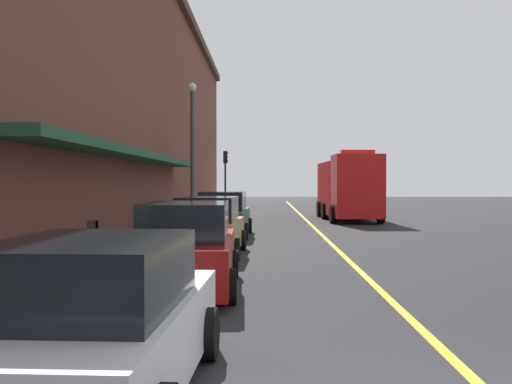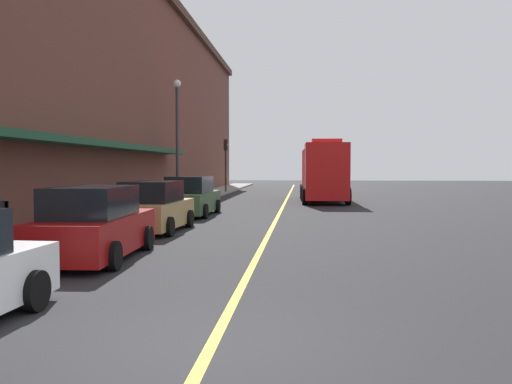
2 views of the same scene
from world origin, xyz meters
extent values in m
plane|color=#232326|center=(0.00, 25.00, 0.00)|extent=(112.00, 112.00, 0.00)
cube|color=gray|center=(-6.20, 25.00, 0.07)|extent=(2.40, 70.00, 0.15)
cube|color=gold|center=(0.00, 25.00, 0.00)|extent=(0.16, 70.00, 0.01)
cube|color=brown|center=(-11.97, 24.00, 6.58)|extent=(9.13, 64.00, 13.16)
cube|color=#19472D|center=(-6.85, 16.00, 3.10)|extent=(1.20, 22.40, 0.24)
cylinder|color=black|center=(-2.99, 1.56, 0.32)|extent=(0.24, 0.65, 0.64)
cube|color=maroon|center=(-3.86, 6.28, 0.61)|extent=(1.94, 4.74, 0.87)
cube|color=black|center=(-3.85, 6.05, 1.40)|extent=(1.69, 2.63, 0.71)
cylinder|color=black|center=(-4.81, 7.70, 0.32)|extent=(0.24, 0.65, 0.64)
cylinder|color=black|center=(-3.02, 7.77, 0.32)|extent=(0.24, 0.65, 0.64)
cylinder|color=black|center=(-4.70, 4.80, 0.32)|extent=(0.24, 0.65, 0.64)
cylinder|color=black|center=(-2.91, 4.87, 0.32)|extent=(0.24, 0.65, 0.64)
cube|color=#A5844C|center=(-3.97, 11.90, 0.60)|extent=(1.91, 4.37, 0.86)
cube|color=black|center=(-3.98, 11.69, 1.38)|extent=(1.68, 2.42, 0.70)
cylinder|color=black|center=(-4.83, 13.27, 0.32)|extent=(0.24, 0.65, 0.64)
cylinder|color=black|center=(-3.03, 13.21, 0.32)|extent=(0.24, 0.65, 0.64)
cylinder|color=black|center=(-4.91, 10.59, 0.32)|extent=(0.24, 0.65, 0.64)
cylinder|color=black|center=(-3.11, 10.54, 0.32)|extent=(0.24, 0.65, 0.64)
cube|color=#2D5133|center=(-3.96, 18.04, 0.62)|extent=(1.94, 4.92, 0.89)
cube|color=black|center=(-3.96, 17.80, 1.42)|extent=(1.71, 2.72, 0.72)
cylinder|color=black|center=(-4.86, 19.58, 0.32)|extent=(0.23, 0.64, 0.64)
cylinder|color=black|center=(-2.99, 19.54, 0.32)|extent=(0.23, 0.64, 0.64)
cylinder|color=black|center=(-4.92, 16.55, 0.32)|extent=(0.23, 0.64, 0.64)
cylinder|color=black|center=(-3.06, 16.51, 0.32)|extent=(0.23, 0.64, 0.64)
cube|color=red|center=(2.46, 25.34, 1.94)|extent=(2.54, 2.45, 3.28)
cube|color=red|center=(2.34, 29.76, 1.81)|extent=(2.63, 5.84, 3.02)
cube|color=red|center=(2.46, 25.34, 3.70)|extent=(1.75, 0.65, 0.24)
cylinder|color=black|center=(3.71, 25.46, 0.50)|extent=(0.33, 1.01, 1.00)
cylinder|color=black|center=(1.21, 25.39, 0.50)|extent=(0.33, 1.01, 1.00)
cylinder|color=black|center=(3.61, 29.07, 0.50)|extent=(0.33, 1.01, 1.00)
cylinder|color=black|center=(1.11, 29.00, 0.50)|extent=(0.33, 1.01, 1.00)
cylinder|color=black|center=(3.55, 31.41, 0.50)|extent=(0.33, 1.01, 1.00)
cylinder|color=black|center=(1.05, 31.34, 0.50)|extent=(0.33, 1.01, 1.00)
cylinder|color=#4C4C51|center=(-5.35, 4.88, 0.68)|extent=(0.07, 0.07, 1.05)
cube|color=black|center=(-5.35, 4.88, 1.34)|extent=(0.14, 0.18, 0.28)
cylinder|color=#4C4C51|center=(-5.35, 11.07, 0.68)|extent=(0.07, 0.07, 1.05)
cube|color=black|center=(-5.35, 11.07, 1.34)|extent=(0.14, 0.18, 0.28)
cylinder|color=#4C4C51|center=(-5.35, 4.83, 0.68)|extent=(0.07, 0.07, 1.05)
cube|color=black|center=(-5.35, 4.83, 1.34)|extent=(0.14, 0.18, 0.28)
cylinder|color=#33383D|center=(-5.95, 23.93, 3.40)|extent=(0.18, 0.18, 6.50)
sphere|color=white|center=(-5.95, 23.93, 6.87)|extent=(0.44, 0.44, 0.44)
cylinder|color=#232326|center=(-5.30, 38.52, 1.85)|extent=(0.14, 0.14, 3.40)
cube|color=black|center=(-5.30, 38.52, 4.00)|extent=(0.28, 0.36, 0.90)
sphere|color=red|center=(-5.14, 38.52, 4.30)|extent=(0.16, 0.16, 0.16)
sphere|color=gold|center=(-5.14, 38.52, 4.00)|extent=(0.16, 0.16, 0.16)
sphere|color=green|center=(-5.14, 38.52, 3.70)|extent=(0.16, 0.16, 0.16)
camera|label=1|loc=(-2.28, -5.64, 2.17)|focal=41.83mm
camera|label=2|loc=(1.14, -6.45, 2.24)|focal=38.42mm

